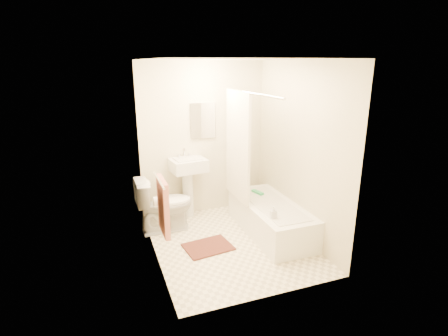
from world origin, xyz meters
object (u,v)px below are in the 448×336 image
object	(u,v)px
bathtub	(270,218)
soap_bottle	(273,212)
bath_mat	(208,247)
toilet	(164,205)
sink	(188,185)

from	to	relation	value
bathtub	soap_bottle	distance (m)	0.57
bath_mat	soap_bottle	world-z (taller)	soap_bottle
toilet	bath_mat	world-z (taller)	toilet
sink	bath_mat	xyz separation A→B (m)	(-0.02, -1.07, -0.51)
toilet	bath_mat	bearing A→B (deg)	-150.22
bathtub	soap_bottle	bearing A→B (deg)	-114.25
sink	bathtub	distance (m)	1.39
toilet	soap_bottle	distance (m)	1.60
bath_mat	toilet	bearing A→B (deg)	120.83
sink	bathtub	size ratio (longest dim) A/B	0.66
bathtub	soap_bottle	size ratio (longest dim) A/B	9.37
bathtub	soap_bottle	world-z (taller)	soap_bottle
sink	soap_bottle	bearing A→B (deg)	-68.75
soap_bottle	sink	bearing A→B (deg)	118.32
bathtub	soap_bottle	xyz separation A→B (m)	(-0.20, -0.44, 0.31)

